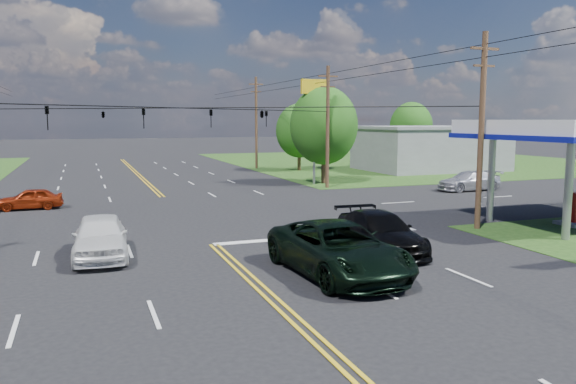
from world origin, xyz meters
name	(u,v)px	position (x,y,z in m)	size (l,w,h in m)	color
ground	(182,215)	(0.00, 12.00, 0.00)	(280.00, 280.00, 0.00)	black
grass_ne	(408,161)	(35.00, 44.00, 0.00)	(46.00, 48.00, 0.03)	#1B3E14
stop_bar	(320,237)	(5.00, 4.00, 0.00)	(10.00, 0.50, 0.02)	silver
retail_ne	(430,149)	(30.00, 32.00, 2.20)	(14.00, 10.00, 4.40)	slate
pole_se	(481,129)	(13.00, 3.00, 4.92)	(1.60, 0.28, 9.50)	#442B1C
pole_ne	(328,125)	(13.00, 21.00, 4.92)	(1.60, 0.28, 9.50)	#442B1C
pole_right_far	(256,122)	(13.00, 40.00, 5.17)	(1.60, 0.28, 10.00)	#442B1C
span_wire_signals	(179,108)	(0.00, 12.00, 6.00)	(26.00, 18.00, 1.13)	black
power_lines	(185,56)	(0.00, 10.00, 8.60)	(26.04, 100.00, 0.64)	black
tree_right_a	(324,126)	(14.00, 24.00, 4.87)	(5.70, 5.70, 8.18)	#442B1C
tree_right_b	(299,131)	(16.50, 36.00, 4.22)	(4.94, 4.94, 7.09)	#442B1C
tree_far_r	(411,126)	(34.00, 42.00, 4.54)	(5.32, 5.32, 7.63)	#442B1C
pickup_dkgreen	(338,249)	(3.00, -2.12, 0.91)	(3.02, 6.55, 1.82)	black
suv_black	(380,232)	(6.09, 0.44, 0.80)	(2.25, 5.54, 1.61)	black
pickup_white	(100,237)	(-4.63, 3.27, 0.85)	(2.00, 4.97, 1.69)	white
sedan_red	(30,199)	(-8.19, 17.37, 0.64)	(1.50, 3.73, 1.27)	maroon
sedan_far	(469,181)	(22.45, 15.74, 0.74)	(2.08, 5.12, 1.49)	silver
polesign_ne	(315,102)	(13.00, 23.65, 6.83)	(2.38, 0.30, 8.66)	#A5A5AA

